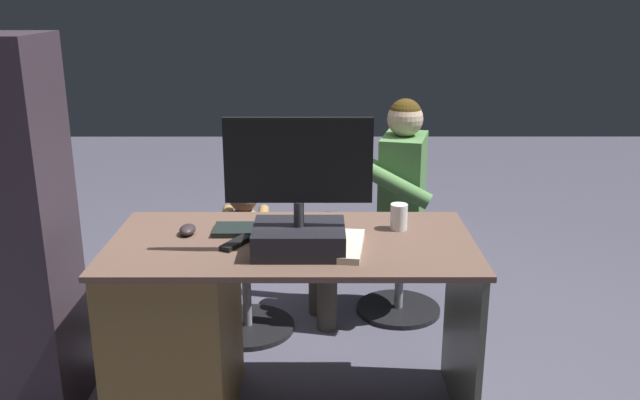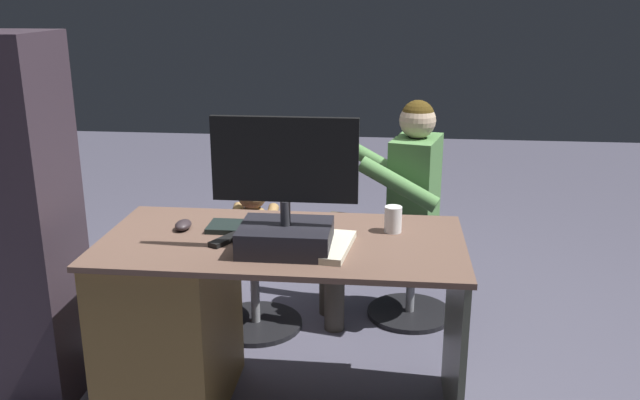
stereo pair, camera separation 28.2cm
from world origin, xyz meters
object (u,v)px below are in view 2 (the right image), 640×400
monitor (285,211)px  cup (393,219)px  keyboard (263,228)px  person (395,196)px  office_chair_teddy (255,279)px  teddy_bear (253,213)px  tv_remote (226,240)px  computer_mouse (183,225)px  visitor_chair (411,267)px  desk (193,318)px

monitor → cup: monitor is taller
keyboard → person: person is taller
office_chair_teddy → teddy_bear: 0.34m
monitor → teddy_bear: (0.28, -0.81, -0.28)m
tv_remote → office_chair_teddy: tv_remote is taller
computer_mouse → visitor_chair: computer_mouse is taller
monitor → keyboard: monitor is taller
teddy_bear → monitor: bearing=109.4°
keyboard → teddy_bear: (0.16, -0.61, -0.15)m
tv_remote → person: bearing=-96.1°
keyboard → visitor_chair: size_ratio=0.94×
cup → person: 0.75m
cup → visitor_chair: size_ratio=0.22×
desk → monitor: monitor is taller
desk → keyboard: bearing=-161.4°
monitor → person: monitor is taller
desk → teddy_bear: bearing=-98.4°
computer_mouse → teddy_bear: size_ratio=0.30×
cup → tv_remote: size_ratio=0.67×
teddy_bear → keyboard: bearing=105.0°
office_chair_teddy → visitor_chair: same height
cup → teddy_bear: cup is taller
keyboard → cup: cup is taller
computer_mouse → cup: bearing=-176.0°
office_chair_teddy → computer_mouse: bearing=77.1°
desk → office_chair_teddy: size_ratio=2.92×
computer_mouse → tv_remote: size_ratio=0.64×
teddy_bear → person: person is taller
computer_mouse → cup: (-0.80, -0.06, 0.03)m
person → desk: bearing=48.0°
computer_mouse → tv_remote: 0.23m
visitor_chair → person: bearing=14.3°
tv_remote → office_chair_teddy: size_ratio=0.33×
monitor → visitor_chair: (-0.48, -0.99, -0.60)m
computer_mouse → cup: size_ratio=0.96×
office_chair_teddy → desk: bearing=81.5°
tv_remote → person: 1.10m
computer_mouse → visitor_chair: size_ratio=0.21×
monitor → cup: 0.45m
person → visitor_chair: bearing=-165.7°
computer_mouse → tv_remote: computer_mouse is taller
computer_mouse → cup: cup is taller
desk → computer_mouse: computer_mouse is taller
cup → tv_remote: 0.63m
computer_mouse → monitor: bearing=157.7°
person → office_chair_teddy: bearing=14.3°
computer_mouse → visitor_chair: bearing=-138.1°
desk → tv_remote: tv_remote is taller
monitor → computer_mouse: size_ratio=5.26×
cup → tv_remote: (0.61, 0.18, -0.04)m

